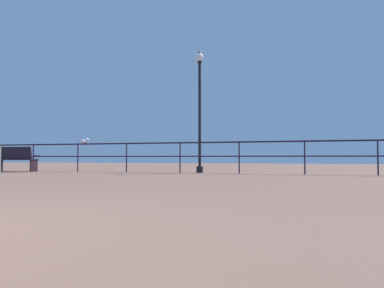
# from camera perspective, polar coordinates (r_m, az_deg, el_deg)

# --- Properties ---
(pier_railing) EXTENTS (22.60, 0.05, 1.06)m
(pier_railing) POSITION_cam_1_polar(r_m,az_deg,el_deg) (11.69, 2.79, -0.98)
(pier_railing) COLOR black
(pier_railing) RESTS_ON ground_plane
(bench_far_left) EXTENTS (1.62, 0.73, 0.93)m
(bench_far_left) POSITION_cam_1_polar(r_m,az_deg,el_deg) (14.58, -27.16, -2.02)
(bench_far_left) COLOR black
(bench_far_left) RESTS_ON ground_plane
(lamppost_center) EXTENTS (0.28, 0.28, 4.31)m
(lamppost_center) POSITION_cam_1_polar(r_m,az_deg,el_deg) (12.27, 1.27, 6.67)
(lamppost_center) COLOR black
(lamppost_center) RESTS_ON ground_plane
(seagull_on_rail) EXTENTS (0.39, 0.27, 0.20)m
(seagull_on_rail) POSITION_cam_1_polar(r_m,az_deg,el_deg) (13.71, -17.28, 0.46)
(seagull_on_rail) COLOR white
(seagull_on_rail) RESTS_ON pier_railing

